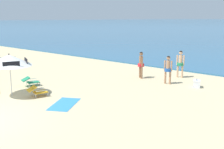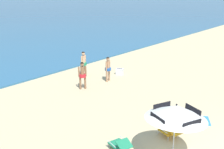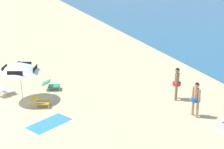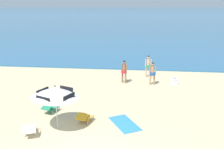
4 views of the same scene
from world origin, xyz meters
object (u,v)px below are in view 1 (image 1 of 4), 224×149
Objects in this scene: lounge_chair_beside_umbrella at (31,81)px; lounge_chair_facing_sea at (37,91)px; person_standing_beside at (180,62)px; person_wading_in at (141,63)px; cooler_box at (197,84)px; beach_umbrella_striped_main at (9,60)px; person_standing_near_shore at (168,68)px; beach_towel at (64,104)px.

lounge_chair_facing_sea is (1.98, -0.90, -0.00)m from lounge_chair_beside_umbrella.
person_standing_beside is 2.43m from person_wading_in.
person_standing_beside is 1.03× the size of person_wading_in.
cooler_box is (4.90, 6.50, -0.07)m from lounge_chair_facing_sea.
person_standing_near_shore is at bearing 57.22° from beach_umbrella_striped_main.
beach_towel is at bearing 2.82° from lounge_chair_facing_sea.
beach_towel is at bearing -103.76° from person_standing_near_shore.
beach_umbrella_striped_main is 3.48m from beach_towel.
lounge_chair_beside_umbrella reaches higher than cooler_box.
beach_umbrella_striped_main is 2.32m from lounge_chair_beside_umbrella.
beach_umbrella_striped_main is at bearing -122.78° from person_standing_near_shore.
beach_umbrella_striped_main is 9.47m from cooler_box.
lounge_chair_facing_sea is 0.60× the size of person_standing_beside.
lounge_chair_beside_umbrella is 0.63× the size of person_standing_near_shore.
beach_umbrella_striped_main reaches higher than lounge_chair_facing_sea.
person_standing_beside is at bearing 45.03° from person_wading_in.
person_standing_beside is at bearing 81.14° from beach_towel.
cooler_box is at bearing 64.58° from beach_towel.
beach_umbrella_striped_main is 1.92m from lounge_chair_facing_sea.
beach_umbrella_striped_main is at bearing -129.75° from cooler_box.
lounge_chair_facing_sea is 0.62× the size of person_wading_in.
beach_umbrella_striped_main is 9.77m from person_standing_beside.
lounge_chair_beside_umbrella is 0.55× the size of beach_towel.
person_standing_beside reaches higher than beach_towel.
person_standing_near_shore is (5.33, 5.28, 0.63)m from lounge_chair_beside_umbrella.
cooler_box is at bearing 50.25° from beach_umbrella_striped_main.
cooler_box is 0.33× the size of beach_towel.
person_wading_in is (2.47, 7.08, -0.77)m from beach_umbrella_striped_main.
person_standing_beside is (3.10, 8.11, 0.69)m from lounge_chair_facing_sea.
person_wading_in is at bearing 77.76° from lounge_chair_facing_sea.
beach_umbrella_striped_main reaches higher than lounge_chair_beside_umbrella.
cooler_box is at bearing 53.00° from lounge_chair_facing_sea.
lounge_chair_beside_umbrella is 3.93m from beach_towel.
cooler_box is 7.10m from beach_towel.
lounge_chair_facing_sea reaches higher than beach_towel.
person_standing_beside is 8.17m from beach_towel.
lounge_chair_facing_sea is 0.56× the size of beach_towel.
lounge_chair_facing_sea is at bearing 32.44° from beach_umbrella_striped_main.
person_standing_beside reaches higher than cooler_box.
person_standing_near_shore is 6.34m from beach_towel.
lounge_chair_beside_umbrella is at bearing 119.64° from beach_umbrella_striped_main.
beach_umbrella_striped_main is at bearing -165.16° from beach_towel.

